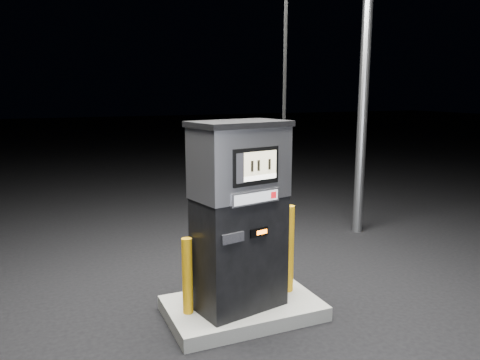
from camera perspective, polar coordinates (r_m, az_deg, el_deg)
name	(u,v)px	position (r m, az deg, el deg)	size (l,w,h in m)	color
ground	(243,315)	(5.22, 0.33, -16.09)	(80.00, 80.00, 0.00)	black
pump_island	(243,308)	(5.19, 0.33, -15.35)	(1.60, 1.00, 0.15)	slate
fuel_dispenser	(240,214)	(4.72, -0.03, -4.21)	(1.11, 0.75, 3.99)	black
bollard_left	(187,276)	(4.80, -6.44, -11.55)	(0.10, 0.10, 0.78)	orange
bollard_right	(288,249)	(5.27, 5.87, -8.33)	(0.13, 0.13, 0.98)	orange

